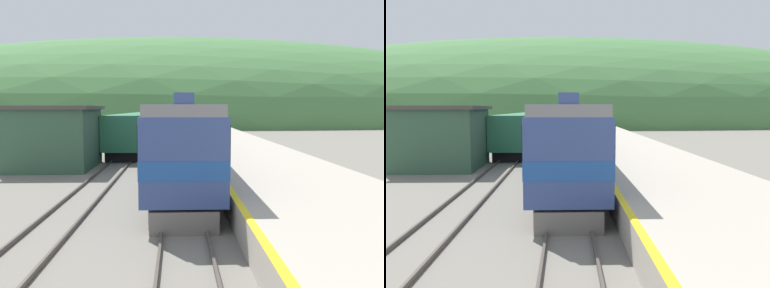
# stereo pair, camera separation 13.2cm
# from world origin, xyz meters

# --- Properties ---
(track_main) EXTENTS (1.52, 180.00, 0.16)m
(track_main) POSITION_xyz_m (0.00, 70.00, 0.08)
(track_main) COLOR #4C443D
(track_main) RESTS_ON ground
(track_siding) EXTENTS (1.52, 180.00, 0.16)m
(track_siding) POSITION_xyz_m (-4.39, 70.00, 0.08)
(track_siding) COLOR #4C443D
(track_siding) RESTS_ON ground
(platform) EXTENTS (6.70, 140.00, 1.05)m
(platform) POSITION_xyz_m (4.96, 50.00, 0.52)
(platform) COLOR #ADA393
(platform) RESTS_ON ground
(distant_hills) EXTENTS (234.93, 105.72, 48.97)m
(distant_hills) POSITION_xyz_m (0.00, 125.17, 0.00)
(distant_hills) COLOR #477A42
(distant_hills) RESTS_ON ground
(station_shed) EXTENTS (5.88, 5.98, 4.20)m
(station_shed) POSITION_xyz_m (-8.58, 30.87, 2.12)
(station_shed) COLOR #385B42
(station_shed) RESTS_ON ground
(express_train_lead_car) EXTENTS (2.90, 20.37, 4.52)m
(express_train_lead_car) POSITION_xyz_m (0.00, 26.80, 2.27)
(express_train_lead_car) COLOR black
(express_train_lead_car) RESTS_ON ground
(carriage_second) EXTENTS (2.89, 22.28, 4.16)m
(carriage_second) POSITION_xyz_m (0.00, 49.24, 2.26)
(carriage_second) COLOR black
(carriage_second) RESTS_ON ground
(carriage_third) EXTENTS (2.89, 22.28, 4.16)m
(carriage_third) POSITION_xyz_m (0.00, 72.40, 2.26)
(carriage_third) COLOR black
(carriage_third) RESTS_ON ground
(siding_train) EXTENTS (2.90, 30.91, 3.50)m
(siding_train) POSITION_xyz_m (-4.39, 48.07, 1.81)
(siding_train) COLOR black
(siding_train) RESTS_ON ground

